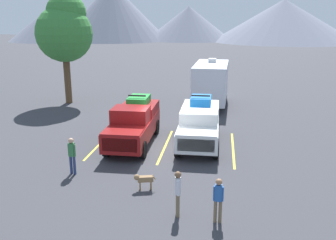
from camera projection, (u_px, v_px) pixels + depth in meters
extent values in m
plane|color=#38383D|center=(164.00, 149.00, 19.73)|extent=(240.00, 240.00, 0.00)
cube|color=maroon|center=(133.00, 128.00, 20.29)|extent=(2.07, 5.88, 0.95)
cube|color=maroon|center=(123.00, 131.00, 18.14)|extent=(1.96, 1.66, 0.08)
cube|color=maroon|center=(131.00, 115.00, 19.55)|extent=(1.91, 1.54, 0.82)
cube|color=slate|center=(128.00, 117.00, 18.96)|extent=(1.78, 0.25, 0.61)
cube|color=maroon|center=(139.00, 108.00, 21.60)|extent=(2.01, 2.71, 0.53)
cube|color=silver|center=(120.00, 145.00, 17.51)|extent=(1.72, 0.07, 0.67)
cylinder|color=black|center=(143.00, 150.00, 18.40)|extent=(0.29, 0.89, 0.89)
cylinder|color=black|center=(107.00, 148.00, 18.64)|extent=(0.29, 0.89, 0.89)
cylinder|color=black|center=(156.00, 127.00, 22.20)|extent=(0.29, 0.89, 0.89)
cylinder|color=black|center=(126.00, 126.00, 22.44)|extent=(0.29, 0.89, 0.89)
cube|color=green|center=(139.00, 100.00, 21.47)|extent=(1.13, 1.74, 0.45)
cylinder|color=black|center=(145.00, 103.00, 20.85)|extent=(0.18, 0.44, 0.44)
cylinder|color=black|center=(129.00, 102.00, 20.96)|extent=(0.18, 0.44, 0.44)
cylinder|color=black|center=(148.00, 98.00, 21.98)|extent=(0.18, 0.44, 0.44)
cylinder|color=black|center=(134.00, 98.00, 22.10)|extent=(0.18, 0.44, 0.44)
cube|color=black|center=(137.00, 96.00, 20.91)|extent=(1.01, 0.09, 0.08)
cube|color=white|center=(199.00, 129.00, 20.15)|extent=(2.14, 5.54, 0.89)
cube|color=white|center=(197.00, 132.00, 18.12)|extent=(2.02, 1.56, 0.08)
cube|color=white|center=(199.00, 118.00, 19.46)|extent=(1.98, 1.45, 0.71)
cube|color=slate|center=(198.00, 120.00, 18.90)|extent=(1.84, 0.22, 0.53)
cube|color=white|center=(201.00, 109.00, 21.36)|extent=(2.07, 2.56, 0.62)
cube|color=silver|center=(196.00, 145.00, 17.53)|extent=(1.78, 0.08, 0.63)
cylinder|color=black|center=(216.00, 150.00, 18.35)|extent=(0.29, 0.92, 0.92)
cylinder|color=black|center=(178.00, 148.00, 18.60)|extent=(0.29, 0.92, 0.92)
cylinder|color=black|center=(217.00, 128.00, 21.93)|extent=(0.29, 0.92, 0.92)
cylinder|color=black|center=(185.00, 127.00, 22.18)|extent=(0.29, 0.92, 0.92)
cube|color=blue|center=(201.00, 100.00, 21.22)|extent=(1.16, 1.64, 0.45)
cylinder|color=black|center=(209.00, 103.00, 20.63)|extent=(0.18, 0.44, 0.44)
cylinder|color=black|center=(192.00, 102.00, 20.75)|extent=(0.18, 0.44, 0.44)
cylinder|color=black|center=(209.00, 99.00, 21.69)|extent=(0.18, 0.44, 0.44)
cylinder|color=black|center=(193.00, 98.00, 21.82)|extent=(0.18, 0.44, 0.44)
cube|color=black|center=(201.00, 96.00, 20.68)|extent=(1.05, 0.09, 0.08)
cube|color=gold|center=(101.00, 143.00, 20.77)|extent=(0.12, 5.50, 0.01)
cube|color=gold|center=(165.00, 146.00, 20.26)|extent=(0.12, 5.50, 0.01)
cube|color=gold|center=(233.00, 149.00, 19.76)|extent=(0.12, 5.50, 0.01)
cube|color=silver|center=(211.00, 82.00, 28.89)|extent=(2.70, 6.14, 2.80)
cube|color=#4C6B99|center=(195.00, 79.00, 29.07)|extent=(0.23, 5.81, 0.24)
cube|color=silver|center=(212.00, 60.00, 29.33)|extent=(0.63, 0.72, 0.30)
cube|color=#333333|center=(207.00, 113.00, 25.89)|extent=(0.16, 1.20, 0.12)
cylinder|color=black|center=(225.00, 104.00, 28.42)|extent=(0.25, 0.77, 0.76)
cylinder|color=black|center=(195.00, 102.00, 28.82)|extent=(0.25, 0.77, 0.76)
cylinder|color=black|center=(225.00, 100.00, 29.80)|extent=(0.25, 0.77, 0.76)
cylinder|color=black|center=(197.00, 98.00, 30.19)|extent=(0.25, 0.77, 0.76)
cylinder|color=navy|center=(74.00, 165.00, 16.53)|extent=(0.13, 0.13, 0.86)
cylinder|color=navy|center=(71.00, 165.00, 16.58)|extent=(0.13, 0.13, 0.86)
cube|color=#33723F|center=(72.00, 150.00, 16.36)|extent=(0.28, 0.24, 0.61)
sphere|color=tan|center=(71.00, 141.00, 16.24)|extent=(0.23, 0.23, 0.23)
cylinder|color=#33723F|center=(74.00, 151.00, 16.32)|extent=(0.10, 0.10, 0.55)
cylinder|color=#33723F|center=(69.00, 150.00, 16.40)|extent=(0.10, 0.10, 0.55)
cylinder|color=#726047|center=(215.00, 211.00, 12.67)|extent=(0.12, 0.12, 0.82)
cylinder|color=#726047|center=(220.00, 212.00, 12.63)|extent=(0.12, 0.12, 0.82)
cube|color=#2659A5|center=(218.00, 193.00, 12.46)|extent=(0.25, 0.20, 0.58)
sphere|color=#9E704C|center=(219.00, 182.00, 12.35)|extent=(0.22, 0.22, 0.22)
cylinder|color=#2659A5|center=(214.00, 193.00, 12.49)|extent=(0.10, 0.10, 0.52)
cylinder|color=#2659A5|center=(222.00, 194.00, 12.44)|extent=(0.10, 0.10, 0.52)
cylinder|color=#726047|center=(177.00, 204.00, 13.14)|extent=(0.13, 0.13, 0.86)
cylinder|color=#726047|center=(178.00, 206.00, 12.97)|extent=(0.13, 0.13, 0.86)
cube|color=silver|center=(178.00, 186.00, 12.86)|extent=(0.24, 0.29, 0.61)
sphere|color=brown|center=(178.00, 175.00, 12.74)|extent=(0.23, 0.23, 0.23)
cylinder|color=silver|center=(178.00, 185.00, 13.00)|extent=(0.10, 0.10, 0.55)
cylinder|color=silver|center=(178.00, 188.00, 12.73)|extent=(0.10, 0.10, 0.55)
cube|color=olive|center=(145.00, 179.00, 15.02)|extent=(0.67, 0.39, 0.22)
sphere|color=olive|center=(137.00, 177.00, 14.96)|extent=(0.24, 0.24, 0.24)
cylinder|color=olive|center=(154.00, 177.00, 15.05)|extent=(0.16, 0.08, 0.20)
cylinder|color=olive|center=(140.00, 187.00, 15.00)|extent=(0.06, 0.06, 0.37)
cylinder|color=olive|center=(140.00, 185.00, 15.15)|extent=(0.06, 0.06, 0.37)
cylinder|color=olive|center=(151.00, 186.00, 15.05)|extent=(0.06, 0.06, 0.37)
cylinder|color=olive|center=(151.00, 184.00, 15.20)|extent=(0.06, 0.06, 0.37)
cylinder|color=brown|center=(67.00, 76.00, 29.79)|extent=(0.53, 0.53, 4.44)
sphere|color=#387F38|center=(64.00, 34.00, 28.89)|extent=(4.42, 4.42, 4.42)
sphere|color=#387F38|center=(66.00, 13.00, 28.67)|extent=(3.09, 3.09, 3.09)
cone|color=slate|center=(53.00, 23.00, 106.30)|extent=(25.07, 25.07, 9.92)
cone|color=slate|center=(112.00, 12.00, 108.33)|extent=(32.81, 32.81, 16.26)
cone|color=slate|center=(189.00, 23.00, 109.32)|extent=(25.87, 25.87, 9.78)
cone|color=slate|center=(283.00, 21.00, 102.73)|extent=(39.50, 39.50, 11.44)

